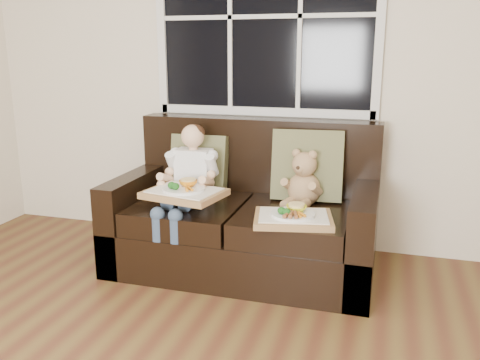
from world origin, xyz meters
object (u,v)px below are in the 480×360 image
(teddy_bear, at_px, (304,182))
(tray_right, at_px, (293,217))
(loveseat, at_px, (246,221))
(child, at_px, (189,176))
(tray_left, at_px, (184,192))

(teddy_bear, height_order, tray_right, teddy_bear)
(teddy_bear, xyz_separation_m, tray_right, (0.00, -0.37, -0.12))
(loveseat, xyz_separation_m, teddy_bear, (0.38, 0.03, 0.29))
(loveseat, bearing_deg, tray_right, -41.59)
(child, distance_m, teddy_bear, 0.75)
(child, distance_m, tray_right, 0.79)
(child, xyz_separation_m, teddy_bear, (0.74, 0.15, -0.02))
(teddy_bear, bearing_deg, loveseat, -160.33)
(loveseat, height_order, child, loveseat)
(child, relative_size, tray_left, 1.49)
(child, relative_size, tray_right, 1.50)
(loveseat, relative_size, teddy_bear, 4.52)
(child, height_order, teddy_bear, child)
(loveseat, bearing_deg, child, -162.47)
(tray_right, bearing_deg, loveseat, 126.40)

